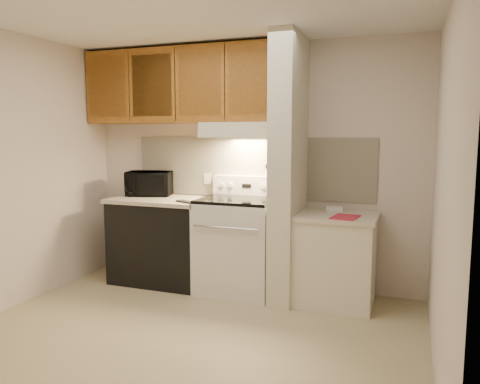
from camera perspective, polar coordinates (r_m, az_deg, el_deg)
The scene contains 50 objects.
floor at distance 3.88m, azimuth -6.44°, elevation -17.11°, with size 3.60×3.60×0.00m, color tan.
ceiling at distance 3.65m, azimuth -7.03°, elevation 21.49°, with size 3.60×3.60×0.00m, color white.
wall_back at distance 4.93m, azimuth 1.20°, elevation 3.19°, with size 3.60×0.02×2.50m, color beige.
wall_left at distance 4.66m, azimuth -26.90°, elevation 2.17°, with size 0.02×3.00×2.50m, color beige.
wall_right at distance 3.18m, azimuth 23.60°, elevation 0.35°, with size 0.02×3.00×2.50m, color beige.
backsplash at distance 4.92m, azimuth 1.16°, elevation 3.01°, with size 2.60×0.02×0.63m, color white.
range_body at distance 4.74m, azimuth -0.20°, elevation -6.67°, with size 0.76×0.65×0.92m, color silver.
oven_window at distance 4.44m, azimuth -1.64°, elevation -7.08°, with size 0.50×0.01×0.30m, color black.
oven_handle at distance 4.36m, azimuth -1.83°, elevation -4.39°, with size 0.02×0.02×0.65m, color silver.
cooktop at distance 4.65m, azimuth -0.20°, elevation -0.97°, with size 0.74×0.64×0.03m, color black.
range_backguard at distance 4.90m, azimuth 0.97°, elevation 0.81°, with size 0.76×0.08×0.20m, color silver.
range_display at distance 4.86m, azimuth 0.80°, elevation 0.76°, with size 0.10×0.01×0.04m, color black.
range_knob_left_outer at distance 4.95m, azimuth -2.26°, elevation 0.88°, with size 0.05×0.05×0.02m, color silver.
range_knob_left_inner at distance 4.92m, azimuth -1.19°, elevation 0.83°, with size 0.05×0.05×0.02m, color silver.
range_knob_right_inner at distance 4.80m, azimuth 2.82°, elevation 0.67°, with size 0.05×0.05×0.02m, color silver.
range_knob_right_outer at distance 4.77m, azimuth 3.97°, elevation 0.62°, with size 0.05×0.05×0.02m, color silver.
dishwasher_front at distance 5.12m, azimuth -9.48°, elevation -6.00°, with size 1.00×0.63×0.87m, color black.
left_countertop at distance 5.03m, azimuth -9.59°, elevation -0.95°, with size 1.04×0.67×0.04m, color beige.
spoon_rest at distance 4.67m, azimuth -6.55°, elevation -1.19°, with size 0.25×0.08×0.02m, color black.
teal_jar at distance 5.31m, azimuth -12.20°, elevation 0.20°, with size 0.09×0.09×0.10m, color #225E54.
outlet at distance 5.10m, azimuth -4.00°, elevation 1.61°, with size 0.08×0.01×0.12m, color beige.
microwave at distance 5.25m, azimuth -10.95°, elevation 1.03°, with size 0.48×0.33×0.27m, color black.
partition_pillar at distance 4.45m, azimuth 5.94°, elevation 2.72°, with size 0.22×0.70×2.50m, color beige.
pillar_trim at distance 4.48m, azimuth 4.51°, elevation 3.40°, with size 0.01×0.70×0.04m, color #9B5F20.
knife_strip at distance 4.43m, azimuth 4.26°, elevation 3.62°, with size 0.02×0.42×0.04m, color black.
knife_blade_a at distance 4.29m, azimuth 3.51°, elevation 2.17°, with size 0.01×0.04×0.16m, color silver.
knife_handle_a at distance 4.27m, azimuth 3.48°, elevation 4.16°, with size 0.02×0.02×0.10m, color black.
knife_blade_b at distance 4.37m, azimuth 3.82°, elevation 2.13°, with size 0.01×0.04×0.18m, color silver.
knife_handle_b at distance 4.35m, azimuth 3.79°, elevation 4.21°, with size 0.02×0.02×0.10m, color black.
knife_blade_c at distance 4.45m, azimuth 4.12°, elevation 2.09°, with size 0.01×0.04×0.20m, color silver.
knife_handle_c at distance 4.42m, azimuth 4.07°, elevation 4.26°, with size 0.02×0.02×0.10m, color black.
knife_blade_d at distance 4.52m, azimuth 4.40°, elevation 2.42°, with size 0.01×0.04×0.16m, color silver.
knife_handle_d at distance 4.52m, azimuth 4.42°, elevation 4.32°, with size 0.02×0.02×0.10m, color black.
knife_blade_e at distance 4.60m, azimuth 4.68°, elevation 2.38°, with size 0.01×0.04×0.18m, color silver.
knife_handle_e at distance 4.57m, azimuth 4.64°, elevation 4.36°, with size 0.02×0.02×0.10m, color black.
oven_mitt at distance 4.66m, azimuth 4.87°, elevation 1.83°, with size 0.03×0.09×0.23m, color gray.
right_cab_base at distance 4.51m, azimuth 11.53°, elevation -8.25°, with size 0.70×0.60×0.81m, color beige.
right_countertop at distance 4.42m, azimuth 11.67°, elevation -2.93°, with size 0.74×0.64×0.04m, color beige.
red_folder at distance 4.25m, azimuth 12.71°, elevation -3.00°, with size 0.21×0.29×0.01m, color #B42638.
white_box at distance 4.59m, azimuth 11.40°, elevation -2.03°, with size 0.15×0.10×0.04m, color white.
range_hood at distance 4.72m, azimuth 0.33°, elevation 7.56°, with size 0.78×0.44×0.15m, color beige.
hood_lip at distance 4.52m, azimuth -0.58°, elevation 7.01°, with size 0.78×0.04×0.06m, color beige.
upper_cabinets at distance 5.06m, azimuth -7.04°, elevation 12.71°, with size 2.18×0.33×0.77m, color #9B5F20.
cab_door_a at distance 5.35m, azimuth -15.84°, elevation 12.19°, with size 0.46×0.01×0.63m, color #9B5F20.
cab_gap_a at distance 5.19m, azimuth -13.36°, elevation 12.42°, with size 0.01×0.01×0.73m, color black.
cab_door_b at distance 5.05m, azimuth -10.71°, elevation 12.65°, with size 0.46×0.01×0.63m, color #9B5F20.
cab_gap_b at distance 4.91m, azimuth -7.92°, elevation 12.85°, with size 0.01×0.01×0.73m, color black.
cab_door_c at distance 4.79m, azimuth -4.96°, elevation 13.04°, with size 0.46×0.01×0.63m, color #9B5F20.
cab_gap_c at distance 4.68m, azimuth -1.87°, elevation 13.20°, with size 0.01×0.01×0.73m, color black.
cab_door_d at distance 4.59m, azimuth 1.37°, elevation 13.32°, with size 0.46×0.01×0.63m, color #9B5F20.
Camera 1 is at (1.61, -3.15, 1.60)m, focal length 35.00 mm.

